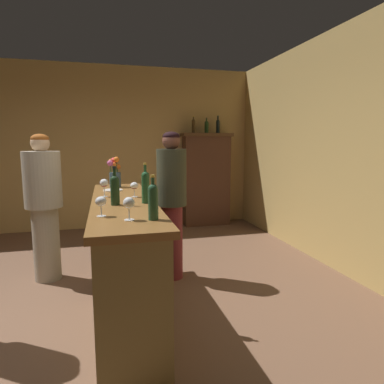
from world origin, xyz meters
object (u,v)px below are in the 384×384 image
Objects in this scene: bar_counter at (124,256)px; wine_glass_rear at (129,204)px; display_bottle_left at (193,125)px; display_bottle_midleft at (207,126)px; wine_glass_front at (101,202)px; wine_glass_mid at (134,186)px; display_bottle_center at (218,126)px; patron_in_navy at (44,202)px; cheese_plate at (113,190)px; display_cabinet at (206,178)px; wine_bottle_pinot at (153,200)px; bartender at (172,199)px; wine_bottle_malbec at (145,186)px; flower_arrangement at (115,173)px; wine_glass_spare at (104,184)px; wine_bottle_rose at (115,188)px.

wine_glass_rear is at bearing -89.87° from bar_counter.
display_bottle_midleft is at bearing -0.00° from display_bottle_left.
wine_glass_mid is (0.29, 0.77, -0.00)m from wine_glass_front.
bar_counter is at bearing -122.27° from display_bottle_center.
patron_in_navy is (-2.70, -2.03, -0.96)m from display_bottle_center.
display_cabinet is at bearing 54.09° from cheese_plate.
wine_glass_rear is 4.13m from display_bottle_left.
display_cabinet is 0.98m from display_bottle_center.
bartender is at bearing 74.62° from wine_bottle_pinot.
wine_bottle_pinot is at bearing -114.41° from display_bottle_center.
wine_glass_rear reaches higher than cheese_plate.
wine_bottle_malbec is at bearing -3.40° from patron_in_navy.
patron_in_navy is (-0.96, 1.81, -0.28)m from wine_bottle_pinot.
bartender is at bearing 50.09° from wine_glass_mid.
bartender is at bearing 69.00° from wine_glass_rear.
wine_bottle_malbec is 1.05× the size of display_bottle_center.
display_cabinet is 4.99× the size of flower_arrangement.
wine_bottle_pinot is 1.45m from cheese_plate.
cheese_plate is (0.10, 1.24, -0.09)m from wine_glass_front.
wine_glass_rear is at bearing -96.91° from wine_glass_mid.
display_bottle_left is (1.28, 3.84, 0.68)m from wine_bottle_pinot.
wine_bottle_malbec is 0.20× the size of patron_in_navy.
display_bottle_center is 2.85m from bartender.
cheese_plate is at bearing -121.89° from display_bottle_left.
display_cabinet is at bearing 50.93° from flower_arrangement.
bar_counter is 13.99× the size of wine_glass_spare.
wine_bottle_rose is at bearing -116.66° from wine_glass_mid.
bar_counter is 7.93× the size of wine_bottle_pinot.
display_cabinet reaches higher than bar_counter.
wine_glass_mid is 0.91× the size of wine_glass_rear.
display_bottle_left is at bearing 69.43° from wine_glass_rear.
wine_glass_front is at bearing -119.54° from display_bottle_center.
display_bottle_center is at bearing -0.00° from display_bottle_left.
wine_glass_rear is at bearing -116.43° from display_bottle_center.
wine_glass_rear is at bearing -113.75° from display_cabinet.
wine_glass_front is 1.52m from bartender.
wine_glass_mid is (-0.04, 0.96, -0.03)m from wine_bottle_pinot.
wine_bottle_pinot is 0.64m from wine_bottle_rose.
cheese_plate is at bearing 19.56° from patron_in_navy.
display_bottle_left is at bearing 60.43° from wine_glass_spare.
wine_bottle_rose is 2.25× the size of wine_glass_mid.
wine_bottle_rose reaches higher than wine_glass_mid.
bar_counter is 1.07m from wine_bottle_pinot.
wine_glass_rear is 1.70m from flower_arrangement.
wine_bottle_malbec is 3.61m from display_bottle_midleft.
wine_bottle_pinot is (0.15, -0.84, 0.64)m from bar_counter.
display_bottle_midleft is 0.17× the size of patron_in_navy.
flower_arrangement is at bearing 100.89° from wine_bottle_malbec.
wine_bottle_rose is at bearing -114.81° from display_bottle_left.
wine_bottle_rose is 1.13m from bartender.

